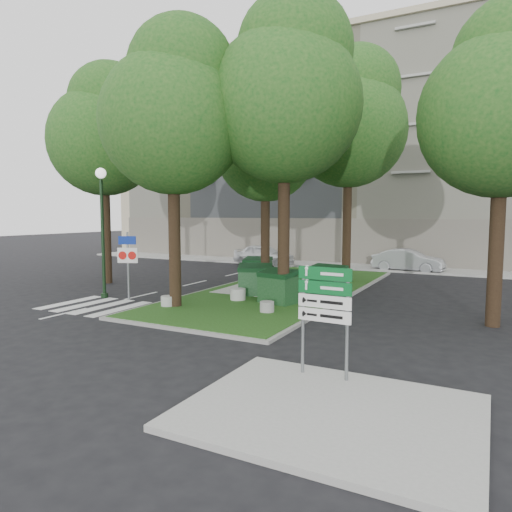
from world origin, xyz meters
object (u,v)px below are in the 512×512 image
Objects in this scene: street_lamp at (102,217)px; car_white at (264,255)px; tree_median_far at (351,118)px; dumpster_c at (278,287)px; dumpster_a at (258,270)px; bollard_left at (168,301)px; dumpster_d at (326,282)px; tree_median_near_left at (175,108)px; bollard_right at (267,307)px; dumpster_b at (255,280)px; tree_median_mid at (268,142)px; tree_median_near_right at (287,90)px; tree_street_left at (106,131)px; bollard_mid at (238,294)px; tree_street_right at (507,99)px; traffic_sign_pole at (128,257)px; directional_sign at (325,304)px; car_silver at (408,260)px; litter_bin at (343,274)px.

car_white is (0.55, 13.95, -2.69)m from street_lamp.
tree_median_far reaches higher than dumpster_c.
bollard_left is at bearing -103.21° from dumpster_a.
tree_median_near_left is at bearing -124.66° from dumpster_d.
bollard_right is at bearing -151.48° from car_white.
tree_median_mid is at bearing 83.78° from dumpster_b.
tree_median_near_right is 9.07m from street_lamp.
tree_street_left reaches higher than bollard_mid.
dumpster_a is 8.38m from car_white.
tree_street_right is 6.08× the size of dumpster_d.
directional_sign is (10.13, -5.00, -0.13)m from traffic_sign_pole.
tree_median_mid is at bearing 82.89° from bollard_left.
traffic_sign_pole is at bearing -125.90° from tree_median_far.
tree_median_mid is at bearing 123.24° from directional_sign.
tree_street_right is at bearing -21.80° from tree_median_mid.
bollard_left is (-0.34, -0.20, -7.01)m from tree_median_near_left.
tree_median_mid reaches higher than bollard_right.
dumpster_b reaches higher than car_silver.
litter_bin is (-0.15, -0.47, -7.84)m from tree_median_far.
tree_street_right is 6.33× the size of dumpster_c.
dumpster_b reaches higher than litter_bin.
dumpster_a is 4.91m from bollard_mid.
tree_median_mid is at bearing 154.00° from car_silver.
tree_median_far reaches higher than tree_median_near_right.
car_silver is (2.06, 5.80, -7.63)m from tree_median_far.
bollard_left is at bearing -165.81° from car_white.
tree_median_far is 9.80m from car_silver.
tree_median_far is at bearing 29.28° from tree_street_left.
traffic_sign_pole is at bearing -169.25° from dumpster_b.
bollard_left is at bearing -8.52° from street_lamp.
bollard_right is 15.44m from car_white.
tree_median_near_left is 7.03m from bollard_left.
dumpster_d is 13.10m from car_white.
dumpster_c is 1.73m from bollard_mid.
tree_median_mid is 2.39× the size of car_silver.
car_white is (-4.99, 12.28, 0.38)m from bollard_mid.
bollard_mid is (-3.02, -1.92, -0.43)m from dumpster_d.
tree_median_mid is at bearing -136.85° from tree_median_far.
tree_median_near_right is 6.93× the size of dumpster_d.
traffic_sign_pole is 17.21m from car_silver.
street_lamp is (-5.54, -1.67, 3.07)m from bollard_mid.
tree_median_near_right reaches higher than dumpster_c.
tree_median_near_right reaches higher than tree_median_mid.
dumpster_b is 1.41m from bollard_mid.
car_white is at bearing 141.19° from dumpster_d.
tree_street_left is 2.60× the size of car_white.
traffic_sign_pole is at bearing 154.75° from car_silver.
street_lamp reaches higher than dumpster_d.
car_white is at bearing 117.00° from bollard_right.
car_white is (-3.47, 7.63, -0.00)m from dumpster_a.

